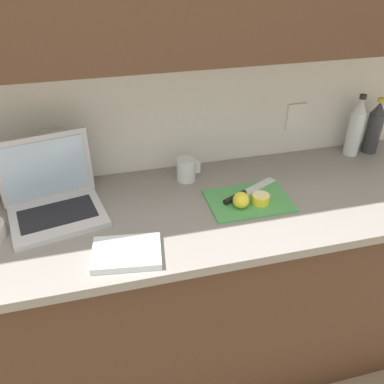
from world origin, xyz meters
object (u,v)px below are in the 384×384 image
object	(u,v)px
lemon_whole_beside	(241,200)
measuring_cup	(186,169)
lemon_half_cut	(261,199)
knife	(241,194)
cutting_board	(249,200)
bottle_oil_tall	(374,128)
laptop	(53,197)
bottle_green_soda	(356,128)

from	to	relation	value
lemon_whole_beside	measuring_cup	size ratio (longest dim) A/B	0.62
lemon_half_cut	lemon_whole_beside	bearing A→B (deg)	-174.23
lemon_half_cut	measuring_cup	distance (m)	0.34
lemon_whole_beside	knife	bearing A→B (deg)	68.35
cutting_board	bottle_oil_tall	xyz separation A→B (m)	(0.71, 0.26, 0.12)
knife	bottle_oil_tall	bearing A→B (deg)	-9.41
lemon_half_cut	bottle_oil_tall	distance (m)	0.74
lemon_whole_beside	bottle_oil_tall	bearing A→B (deg)	21.51
bottle_oil_tall	measuring_cup	xyz separation A→B (m)	(-0.90, -0.04, -0.07)
lemon_whole_beside	measuring_cup	world-z (taller)	measuring_cup
laptop	lemon_half_cut	world-z (taller)	laptop
knife	measuring_cup	xyz separation A→B (m)	(-0.18, 0.19, 0.03)
knife	lemon_half_cut	distance (m)	0.08
bottle_green_soda	lemon_whole_beside	bearing A→B (deg)	-155.60
lemon_half_cut	bottle_oil_tall	bearing A→B (deg)	23.28
measuring_cup	lemon_half_cut	bearing A→B (deg)	-47.49
laptop	measuring_cup	size ratio (longest dim) A/B	3.76
knife	lemon_half_cut	world-z (taller)	lemon_half_cut
cutting_board	measuring_cup	distance (m)	0.30
cutting_board	lemon_half_cut	world-z (taller)	lemon_half_cut
bottle_oil_tall	bottle_green_soda	bearing A→B (deg)	-180.00
laptop	lemon_whole_beside	size ratio (longest dim) A/B	6.06
lemon_whole_beside	bottle_oil_tall	size ratio (longest dim) A/B	0.24
laptop	bottle_oil_tall	distance (m)	1.44
knife	cutting_board	bearing A→B (deg)	-86.51
cutting_board	bottle_green_soda	size ratio (longest dim) A/B	1.11
laptop	lemon_half_cut	bearing A→B (deg)	-22.60
knife	measuring_cup	size ratio (longest dim) A/B	2.64
lemon_half_cut	measuring_cup	bearing A→B (deg)	132.51
laptop	lemon_whole_beside	xyz separation A→B (m)	(0.68, -0.16, -0.03)
lemon_half_cut	measuring_cup	size ratio (longest dim) A/B	0.69
laptop	knife	bearing A→B (deg)	-18.38
bottle_oil_tall	measuring_cup	size ratio (longest dim) A/B	2.60
knife	bottle_oil_tall	xyz separation A→B (m)	(0.72, 0.22, 0.10)
bottle_green_soda	laptop	bearing A→B (deg)	-174.06
laptop	cutting_board	distance (m)	0.74
cutting_board	knife	size ratio (longest dim) A/B	1.19
lemon_half_cut	lemon_whole_beside	distance (m)	0.08
lemon_whole_beside	laptop	bearing A→B (deg)	166.82
knife	bottle_oil_tall	distance (m)	0.77
cutting_board	lemon_whole_beside	bearing A→B (deg)	-141.17
bottle_oil_tall	lemon_whole_beside	bearing A→B (deg)	-158.49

